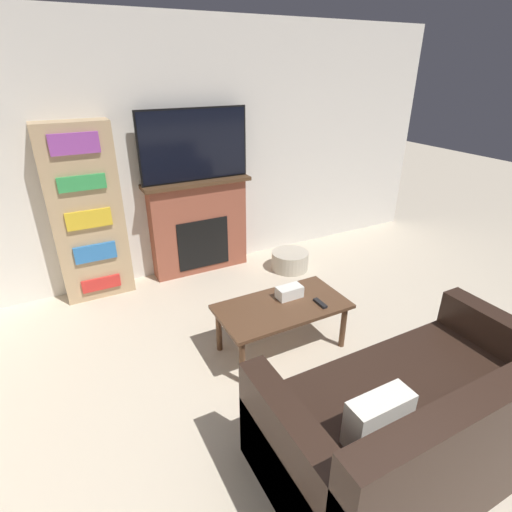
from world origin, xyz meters
TOP-DOWN VIEW (x-y plane):
  - wall_back at (0.00, 3.78)m, footprint 6.47×0.06m
  - fireplace at (-0.02, 3.63)m, footprint 1.20×0.28m
  - tv at (-0.02, 3.61)m, footprint 1.19×0.03m
  - couch at (0.21, 0.60)m, footprint 1.85×0.99m
  - coffee_table at (0.05, 1.90)m, footprint 1.08×0.57m
  - tissue_box at (0.17, 1.99)m, footprint 0.22×0.12m
  - remote_control at (0.34, 1.77)m, footprint 0.04×0.15m
  - bookshelf at (-1.18, 3.61)m, footprint 0.67×0.29m
  - storage_basket at (0.92, 3.14)m, footprint 0.44×0.44m

SIDE VIEW (x-z plane):
  - storage_basket at x=0.92m, z-range 0.00..0.22m
  - couch at x=0.21m, z-range -0.15..0.76m
  - coffee_table at x=0.05m, z-range 0.16..0.60m
  - remote_control at x=0.34m, z-range 0.44..0.46m
  - tissue_box at x=0.17m, z-range 0.44..0.54m
  - fireplace at x=-0.02m, z-range 0.00..1.09m
  - bookshelf at x=-1.18m, z-range 0.00..1.78m
  - wall_back at x=0.00m, z-range 0.00..2.70m
  - tv at x=-0.02m, z-range 1.09..1.84m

